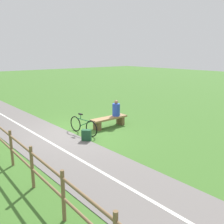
{
  "coord_description": "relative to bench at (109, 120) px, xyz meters",
  "views": [
    {
      "loc": [
        4.96,
        8.66,
        3.29
      ],
      "look_at": [
        -1.07,
        1.29,
        1.02
      ],
      "focal_mm": 39.57,
      "sensor_mm": 36.0,
      "label": 1
    }
  ],
  "objects": [
    {
      "name": "paved_path",
      "position": [
        2.93,
        3.8,
        -0.31
      ],
      "size": [
        3.29,
        36.05,
        0.02
      ],
      "primitive_type": "cube",
      "rotation": [
        0.0,
        0.0,
        0.02
      ],
      "color": "#66605E",
      "rests_on": "ground_plane"
    },
    {
      "name": "bench",
      "position": [
        0.0,
        0.0,
        0.0
      ],
      "size": [
        1.82,
        0.47,
        0.46
      ],
      "rotation": [
        0.0,
        0.0,
        0.01
      ],
      "color": "#937047",
      "rests_on": "ground_plane"
    },
    {
      "name": "bicycle",
      "position": [
        1.46,
        0.09,
        0.03
      ],
      "size": [
        0.26,
        1.68,
        0.85
      ],
      "rotation": [
        0.0,
        0.0,
        1.7
      ],
      "color": "black",
      "rests_on": "ground_plane"
    },
    {
      "name": "path_centre_line",
      "position": [
        2.93,
        3.8,
        -0.3
      ],
      "size": [
        0.82,
        31.99,
        0.0
      ],
      "primitive_type": "cube",
      "rotation": [
        0.0,
        0.0,
        0.02
      ],
      "color": "silver",
      "rests_on": "paved_path"
    },
    {
      "name": "person_seated",
      "position": [
        -0.41,
        -0.0,
        0.45
      ],
      "size": [
        0.35,
        0.35,
        0.74
      ],
      "rotation": [
        0.0,
        0.0,
        0.01
      ],
      "color": "#2847B7",
      "rests_on": "bench"
    },
    {
      "name": "ground_plane",
      "position": [
        1.79,
        -0.2,
        -0.32
      ],
      "size": [
        80.0,
        80.0,
        0.0
      ],
      "primitive_type": "plane",
      "color": "#3D6B28"
    },
    {
      "name": "fence_roadside",
      "position": [
        4.74,
        2.88,
        0.33
      ],
      "size": [
        0.19,
        12.98,
        1.1
      ],
      "rotation": [
        0.0,
        0.0,
        1.56
      ],
      "color": "brown",
      "rests_on": "ground_plane"
    },
    {
      "name": "backpack",
      "position": [
        1.81,
        0.87,
        -0.1
      ],
      "size": [
        0.4,
        0.4,
        0.44
      ],
      "rotation": [
        0.0,
        0.0,
        2.33
      ],
      "color": "#1E4C2D",
      "rests_on": "ground_plane"
    }
  ]
}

